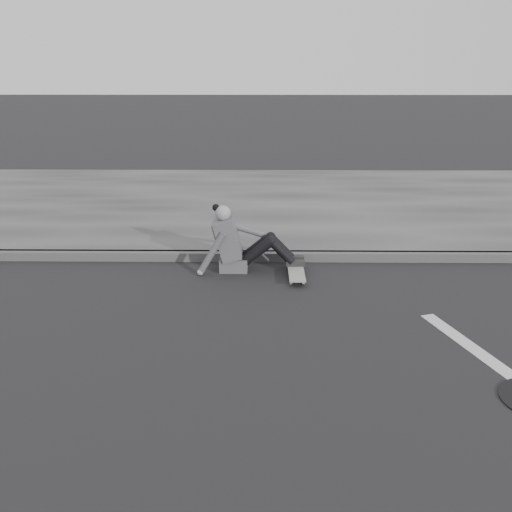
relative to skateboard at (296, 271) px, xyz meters
The scene contains 5 objects.
ground 2.07m from the skateboard, 107.47° to the right, with size 80.00×80.00×0.00m, color black.
curb 0.87m from the skateboard, 135.39° to the left, with size 24.00×0.16×0.12m, color #444444.
sidewalk 3.68m from the skateboard, 99.68° to the left, with size 24.00×6.00×0.12m, color #3C3C3C.
skateboard is the anchor object (origin of this frame).
seated_woman 0.83m from the skateboard, 161.47° to the left, with size 1.38×0.46×0.88m.
Camera 1 is at (0.19, -4.77, 2.62)m, focal length 40.00 mm.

